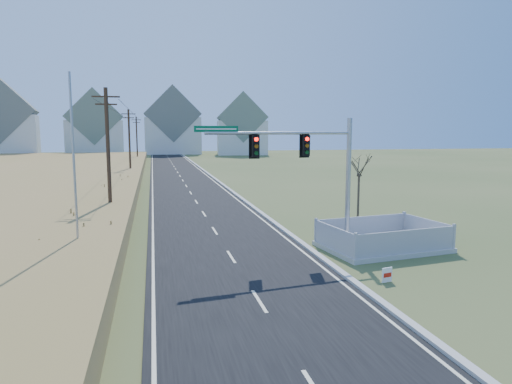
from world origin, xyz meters
name	(u,v)px	position (x,y,z in m)	size (l,w,h in m)	color
ground	(248,285)	(0.00, 0.00, 0.00)	(260.00, 260.00, 0.00)	#435127
road	(178,174)	(0.00, 50.00, 0.03)	(8.00, 180.00, 0.06)	black
curb	(207,173)	(4.15, 50.00, 0.09)	(0.30, 180.00, 0.18)	#B2AFA8
utility_pole_near	(108,153)	(-6.50, 15.00, 4.68)	(1.80, 0.26, 9.00)	#422D1E
utility_pole_mid	(129,143)	(-6.50, 45.00, 4.68)	(1.80, 0.26, 9.00)	#422D1E
utility_pole_far	(137,139)	(-6.50, 75.00, 4.68)	(1.80, 0.26, 9.00)	#422D1E
condo_nw	(0,125)	(-38.00, 100.00, 7.70)	(17.69, 13.38, 19.05)	silver
condo_nnw	(95,129)	(-18.00, 108.00, 6.94)	(14.93, 11.17, 17.03)	silver
condo_n	(173,126)	(2.00, 112.00, 7.61)	(15.27, 10.20, 18.54)	silver
condo_ne	(242,129)	(20.00, 104.00, 6.84)	(14.12, 10.51, 16.52)	silver
traffic_signal_mast	(317,168)	(4.67, 4.86, 4.21)	(8.48, 1.36, 6.80)	#9EA0A5
fence_enclosure	(382,244)	(8.01, 4.00, 0.28)	(6.57, 4.93, 1.38)	#B7B5AD
open_sign	(387,275)	(5.56, -0.99, 0.32)	(0.49, 0.16, 0.61)	white
flagpole	(75,191)	(-7.00, 4.25, 3.46)	(0.39, 0.39, 8.67)	#B7B5AD
bare_tree	(359,164)	(9.86, 10.85, 3.97)	(1.86, 1.86, 4.93)	#4C3F33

